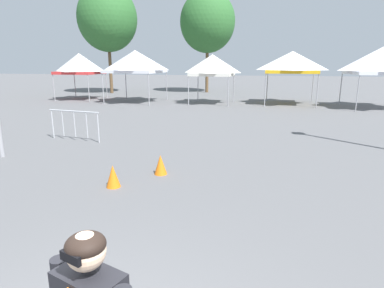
# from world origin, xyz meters

# --- Properties ---
(canopy_tent_behind_left) EXTENTS (2.90, 2.90, 3.38)m
(canopy_tent_behind_left) POSITION_xyz_m (-11.81, 20.60, 2.63)
(canopy_tent_behind_left) COLOR #9E9EA3
(canopy_tent_behind_left) RESTS_ON ground
(canopy_tent_far_left) EXTENTS (3.72, 3.72, 3.54)m
(canopy_tent_far_left) POSITION_xyz_m (-7.14, 19.89, 2.78)
(canopy_tent_far_left) COLOR #9E9EA3
(canopy_tent_far_left) RESTS_ON ground
(canopy_tent_behind_center) EXTENTS (2.88, 2.88, 3.24)m
(canopy_tent_behind_center) POSITION_xyz_m (-1.82, 20.15, 2.54)
(canopy_tent_behind_center) COLOR #9E9EA3
(canopy_tent_behind_center) RESTS_ON ground
(canopy_tent_far_right) EXTENTS (3.45, 3.45, 3.43)m
(canopy_tent_far_right) POSITION_xyz_m (3.34, 20.85, 2.74)
(canopy_tent_far_right) COLOR #9E9EA3
(canopy_tent_far_right) RESTS_ON ground
(canopy_tent_right_of_center) EXTENTS (3.66, 3.66, 3.62)m
(canopy_tent_right_of_center) POSITION_xyz_m (8.34, 19.80, 2.83)
(canopy_tent_right_of_center) COLOR #9E9EA3
(canopy_tent_right_of_center) RESTS_ON ground
(tree_behind_tents_left) EXTENTS (4.92, 4.92, 8.96)m
(tree_behind_tents_left) POSITION_xyz_m (-3.53, 28.55, 6.24)
(tree_behind_tents_left) COLOR brown
(tree_behind_tents_left) RESTS_ON ground
(tree_behind_tents_center) EXTENTS (5.14, 5.14, 9.27)m
(tree_behind_tents_center) POSITION_xyz_m (-11.94, 26.00, 6.43)
(tree_behind_tents_center) COLOR brown
(tree_behind_tents_center) RESTS_ON ground
(crowd_barrier_by_lift) EXTENTS (2.08, 0.37, 1.08)m
(crowd_barrier_by_lift) POSITION_xyz_m (-5.05, 8.43, 0.75)
(crowd_barrier_by_lift) COLOR #B7BABF
(crowd_barrier_by_lift) RESTS_ON ground
(traffic_cone_lot_center) EXTENTS (0.32, 0.32, 0.51)m
(traffic_cone_lot_center) POSITION_xyz_m (-1.77, 4.52, 0.25)
(traffic_cone_lot_center) COLOR orange
(traffic_cone_lot_center) RESTS_ON ground
(traffic_cone_near_barrier) EXTENTS (0.32, 0.32, 0.50)m
(traffic_cone_near_barrier) POSITION_xyz_m (-0.98, 5.55, 0.25)
(traffic_cone_near_barrier) COLOR orange
(traffic_cone_near_barrier) RESTS_ON ground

